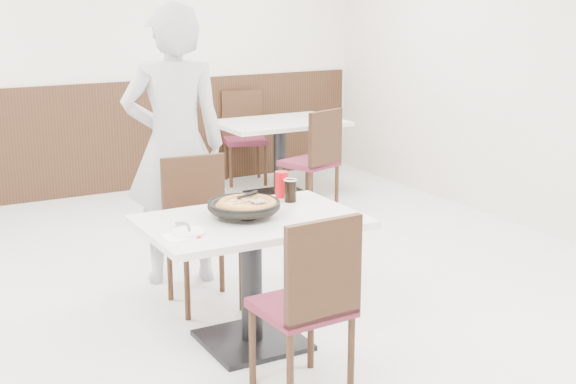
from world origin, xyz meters
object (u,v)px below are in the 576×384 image
chair_near (301,303)px  red_cup (282,184)px  pizza (247,207)px  diner_person (175,146)px  pizza_pan (244,210)px  bg_chair_right_far (245,138)px  cola_glass (290,191)px  main_table (252,282)px  bg_table_right (280,159)px  chair_far (204,235)px  side_plate (188,232)px  bg_chair_right_near (309,160)px

chair_near → red_cup: 1.09m
pizza → diner_person: 1.16m
pizza_pan → pizza: (0.02, -0.01, 0.02)m
chair_near → bg_chair_right_far: 4.54m
bg_chair_right_far → pizza_pan: bearing=80.0°
cola_glass → red_cup: 0.12m
main_table → pizza_pan: bearing=117.7°
bg_table_right → pizza: bearing=-121.3°
red_cup → bg_table_right: bearing=62.1°
chair_far → diner_person: diner_person is taller
chair_far → cola_glass: bearing=133.2°
bg_chair_right_far → side_plate: bearing=76.1°
diner_person → bg_chair_right_far: (1.68, 2.39, -0.48)m
cola_glass → bg_chair_right_far: (1.32, 3.37, -0.34)m
pizza_pan → bg_chair_right_far: bg_chair_right_far is taller
pizza → cola_glass: 0.41m
pizza → cola_glass: (0.37, 0.17, 0.00)m
cola_glass → bg_table_right: 3.04m
side_plate → bg_chair_right_near: size_ratio=0.18×
chair_far → bg_chair_right_far: bearing=-116.5°
pizza_pan → bg_chair_right_near: 2.86m
chair_far → red_cup: bearing=142.7°
side_plate → pizza_pan: bearing=20.4°
chair_far → pizza: bearing=93.9°
pizza_pan → cola_glass: cola_glass is taller
cola_glass → pizza: bearing=-154.8°
cola_glass → bg_chair_right_near: 2.51m
chair_far → bg_table_right: bearing=-124.3°
main_table → diner_person: (0.01, 1.19, 0.58)m
side_plate → bg_chair_right_far: (2.10, 3.68, -0.28)m
main_table → bg_chair_right_near: 2.87m
chair_near → bg_table_right: chair_near is taller
main_table → bg_chair_right_near: size_ratio=1.26×
pizza → bg_chair_right_far: bg_chair_right_far is taller
pizza → side_plate: (-0.41, -0.14, -0.05)m
bg_table_right → chair_far: bearing=-128.0°
side_plate → diner_person: 1.37m
bg_table_right → bg_chair_right_near: bg_chair_right_near is taller
chair_near → bg_chair_right_far: same height
main_table → bg_chair_right_far: bearing=64.7°
pizza → bg_table_right: (1.74, 2.86, -0.44)m
main_table → bg_table_right: bearing=59.1°
side_plate → cola_glass: (0.78, 0.31, 0.06)m
pizza_pan → cola_glass: bearing=23.1°
pizza → red_cup: bearing=37.9°
chair_far → cola_glass: chair_far is taller
pizza_pan → bg_table_right: bearing=58.4°
pizza_pan → diner_person: bearing=88.3°
pizza → bg_table_right: pizza is taller
chair_near → cola_glass: size_ratio=7.31×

